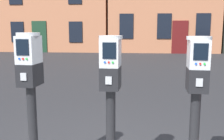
{
  "coord_description": "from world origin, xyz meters",
  "views": [
    {
      "loc": [
        0.24,
        -2.49,
        1.59
      ],
      "look_at": [
        0.0,
        -0.06,
        1.2
      ],
      "focal_mm": 41.35,
      "sensor_mm": 36.0,
      "label": 1
    }
  ],
  "objects": [
    {
      "name": "parking_meter_near_kerb",
      "position": [
        -0.77,
        -0.16,
        1.11
      ],
      "size": [
        0.23,
        0.26,
        1.41
      ],
      "rotation": [
        0.0,
        0.0,
        -1.63
      ],
      "color": "black",
      "rests_on": "sidewalk_slab"
    },
    {
      "name": "parking_meter_twin_adjacent",
      "position": [
        0.0,
        -0.16,
        1.1
      ],
      "size": [
        0.23,
        0.26,
        1.39
      ],
      "rotation": [
        0.0,
        0.0,
        -1.63
      ],
      "color": "black",
      "rests_on": "sidewalk_slab"
    },
    {
      "name": "parking_meter_end_of_row",
      "position": [
        0.78,
        -0.16,
        1.09
      ],
      "size": [
        0.23,
        0.26,
        1.38
      ],
      "rotation": [
        0.0,
        0.0,
        -1.63
      ],
      "color": "black",
      "rests_on": "sidewalk_slab"
    }
  ]
}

